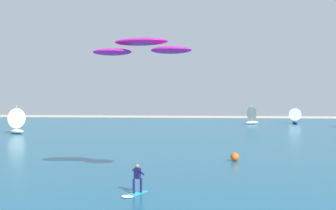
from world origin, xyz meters
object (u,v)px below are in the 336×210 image
at_px(kite, 141,47).
at_px(sailboat_outermost, 295,116).
at_px(sailboat_center_horizon, 254,115).
at_px(sailboat_far_left, 14,120).
at_px(kitesurfer, 135,184).
at_px(marker_buoy, 235,157).

relative_size(kite, sailboat_outermost, 1.99).
height_order(sailboat_center_horizon, sailboat_outermost, sailboat_center_horizon).
relative_size(sailboat_center_horizon, sailboat_far_left, 0.92).
relative_size(sailboat_outermost, sailboat_far_left, 0.83).
distance_m(kitesurfer, sailboat_outermost, 65.13).
bearing_deg(sailboat_far_left, kite, -53.46).
bearing_deg(sailboat_outermost, sailboat_center_horizon, -167.52).
bearing_deg(sailboat_center_horizon, kite, -103.80).
xyz_separation_m(sailboat_far_left, marker_buoy, (30.58, -23.54, -1.55)).
height_order(kite, sailboat_center_horizon, kite).
bearing_deg(sailboat_far_left, marker_buoy, -37.59).
distance_m(sailboat_outermost, sailboat_far_left, 52.54).
relative_size(sailboat_center_horizon, marker_buoy, 5.23).
distance_m(sailboat_far_left, marker_buoy, 38.62).
xyz_separation_m(sailboat_outermost, marker_buoy, (-15.37, -49.02, -1.22)).
distance_m(kite, sailboat_outermost, 62.25).
bearing_deg(kitesurfer, sailboat_far_left, 123.97).
bearing_deg(kite, sailboat_outermost, 69.18).
xyz_separation_m(kitesurfer, sailboat_outermost, (21.76, 61.38, 0.99)).
distance_m(kitesurfer, kite, 8.78).
xyz_separation_m(kite, sailboat_center_horizon, (13.75, 55.99, -6.85)).
relative_size(kite, sailboat_center_horizon, 1.79).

